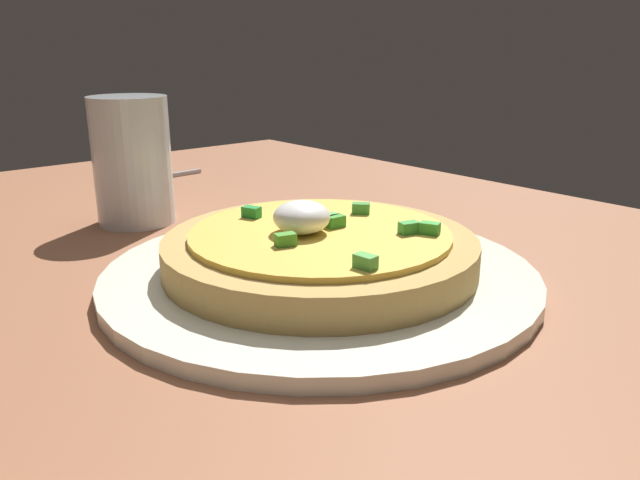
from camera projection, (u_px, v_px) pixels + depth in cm
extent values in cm
cube|color=#915A3D|center=(254.00, 290.00, 44.50)|extent=(104.14, 79.75, 2.22)
cylinder|color=silver|center=(320.00, 274.00, 43.01)|extent=(29.67, 29.67, 1.02)
cylinder|color=tan|center=(320.00, 252.00, 42.52)|extent=(21.37, 21.37, 2.25)
cylinder|color=gold|center=(320.00, 234.00, 42.11)|extent=(17.75, 17.75, 0.42)
ellipsoid|color=white|center=(302.00, 217.00, 41.26)|extent=(3.82, 3.82, 2.19)
cube|color=#53AD4B|center=(370.00, 260.00, 35.15)|extent=(1.36, 0.93, 0.80)
cube|color=#55AD4C|center=(330.00, 220.00, 43.18)|extent=(0.94, 1.36, 0.80)
cube|color=green|center=(335.00, 221.00, 42.76)|extent=(0.92, 1.35, 0.80)
cube|color=green|center=(361.00, 208.00, 46.15)|extent=(1.49, 1.45, 0.80)
cube|color=#258E37|center=(251.00, 212.00, 45.12)|extent=(1.48, 1.21, 0.80)
cube|color=#479630|center=(285.00, 240.00, 38.81)|extent=(1.14, 1.46, 0.80)
cube|color=green|center=(430.00, 228.00, 41.18)|extent=(1.49, 1.24, 0.80)
cube|color=green|center=(409.00, 228.00, 41.29)|extent=(1.12, 1.45, 0.80)
cylinder|color=silver|center=(136.00, 160.00, 56.00)|extent=(6.91, 6.91, 11.40)
cylinder|color=#412514|center=(138.00, 184.00, 56.65)|extent=(6.08, 6.08, 6.31)
cube|color=#B7B7BC|center=(169.00, 176.00, 76.36)|extent=(0.95, 8.84, 0.50)
cube|color=#B7B7BC|center=(125.00, 182.00, 72.57)|extent=(1.51, 2.85, 0.50)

